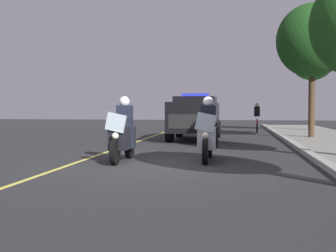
{
  "coord_description": "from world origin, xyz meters",
  "views": [
    {
      "loc": [
        11.02,
        1.89,
        1.42
      ],
      "look_at": [
        -1.41,
        0.0,
        0.9
      ],
      "focal_mm": 47.78,
      "sensor_mm": 36.0,
      "label": 1
    }
  ],
  "objects": [
    {
      "name": "ground_plane",
      "position": [
        0.0,
        0.0,
        0.0
      ],
      "size": [
        80.0,
        80.0,
        0.0
      ],
      "primitive_type": "plane",
      "color": "#28282B"
    },
    {
      "name": "curb_strip",
      "position": [
        0.0,
        3.99,
        0.07
      ],
      "size": [
        48.0,
        0.24,
        0.15
      ],
      "primitive_type": "cube",
      "color": "#9E9B93",
      "rests_on": "ground"
    },
    {
      "name": "lane_stripe_center",
      "position": [
        0.0,
        -2.17,
        0.0
      ],
      "size": [
        48.0,
        0.12,
        0.01
      ],
      "primitive_type": "cube",
      "color": "#E0D14C",
      "rests_on": "ground"
    },
    {
      "name": "police_motorcycle_lead_left",
      "position": [
        -0.39,
        -1.05,
        0.7
      ],
      "size": [
        2.14,
        0.56,
        1.72
      ],
      "color": "black",
      "rests_on": "ground"
    },
    {
      "name": "police_motorcycle_lead_right",
      "position": [
        -0.86,
        1.15,
        0.7
      ],
      "size": [
        2.14,
        0.56,
        1.72
      ],
      "color": "black",
      "rests_on": "ground"
    },
    {
      "name": "police_suv",
      "position": [
        -8.66,
        0.11,
        1.07
      ],
      "size": [
        4.92,
        2.11,
        2.05
      ],
      "color": "black",
      "rests_on": "ground"
    },
    {
      "name": "cyclist_background",
      "position": [
        -14.65,
        3.07,
        0.84
      ],
      "size": [
        1.76,
        0.32,
        1.69
      ],
      "color": "black",
      "rests_on": "ground"
    },
    {
      "name": "tree_far_back",
      "position": [
        -9.77,
        5.25,
        4.4
      ],
      "size": [
        3.19,
        3.19,
        5.96
      ],
      "color": "#42301E",
      "rests_on": "sidewalk_strip"
    },
    {
      "name": "tree_behind_suv",
      "position": [
        -16.28,
        6.3,
        4.06
      ],
      "size": [
        2.46,
        2.46,
        5.16
      ],
      "color": "#4C3823",
      "rests_on": "sidewalk_strip"
    }
  ]
}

